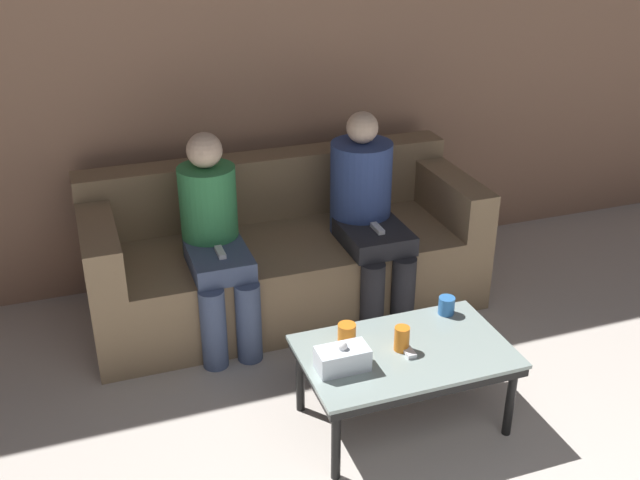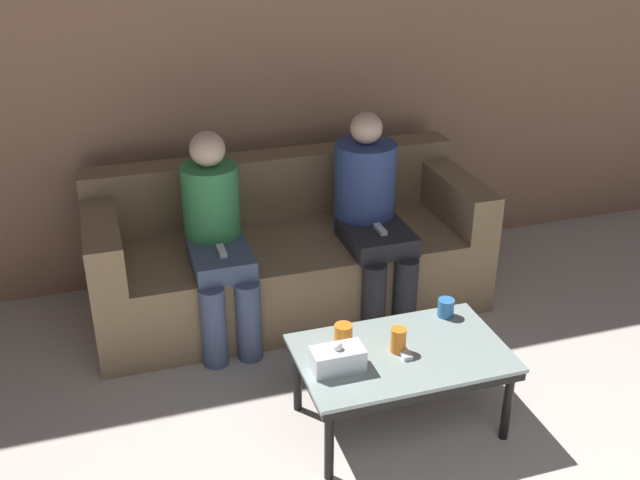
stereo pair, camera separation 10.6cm
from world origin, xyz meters
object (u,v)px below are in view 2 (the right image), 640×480
(game_remote, at_px, (402,349))
(seated_person_left_end, at_px, (216,234))
(cup_near_left, at_px, (343,336))
(tissue_box, at_px, (338,359))
(coffee_table, at_px, (401,359))
(couch, at_px, (287,253))
(seated_person_mid_left, at_px, (370,209))
(cup_far_center, at_px, (398,340))
(cup_near_right, at_px, (446,308))

(game_remote, bearing_deg, seated_person_left_end, 121.59)
(cup_near_left, xyz_separation_m, tissue_box, (-0.08, -0.15, -0.00))
(tissue_box, bearing_deg, coffee_table, 6.89)
(couch, bearing_deg, game_remote, -81.15)
(cup_near_left, bearing_deg, coffee_table, -26.90)
(cup_near_left, relative_size, seated_person_mid_left, 0.10)
(cup_far_center, height_order, seated_person_left_end, seated_person_left_end)
(game_remote, bearing_deg, tissue_box, -173.11)
(cup_near_left, height_order, cup_far_center, cup_far_center)
(coffee_table, xyz_separation_m, cup_near_right, (0.31, 0.21, 0.08))
(couch, xyz_separation_m, cup_far_center, (0.17, -1.20, 0.14))
(cup_near_right, xyz_separation_m, game_remote, (-0.31, -0.21, -0.03))
(coffee_table, distance_m, game_remote, 0.05)
(tissue_box, distance_m, game_remote, 0.31)
(couch, relative_size, cup_far_center, 19.28)
(coffee_table, height_order, seated_person_mid_left, seated_person_mid_left)
(cup_far_center, relative_size, tissue_box, 0.51)
(coffee_table, height_order, game_remote, game_remote)
(cup_near_left, distance_m, game_remote, 0.26)
(cup_far_center, bearing_deg, seated_person_mid_left, 75.89)
(coffee_table, height_order, cup_near_left, cup_near_left)
(cup_far_center, distance_m, game_remote, 0.05)
(seated_person_mid_left, bearing_deg, seated_person_left_end, -179.00)
(coffee_table, relative_size, seated_person_left_end, 0.83)
(tissue_box, distance_m, seated_person_mid_left, 1.20)
(cup_near_left, bearing_deg, seated_person_left_end, 113.60)
(coffee_table, xyz_separation_m, cup_far_center, (-0.02, 0.01, 0.10))
(couch, xyz_separation_m, cup_near_left, (-0.04, -1.10, 0.14))
(cup_near_right, height_order, seated_person_left_end, seated_person_left_end)
(cup_far_center, distance_m, seated_person_left_end, 1.17)
(coffee_table, bearing_deg, couch, 98.85)
(couch, xyz_separation_m, game_remote, (0.19, -1.21, 0.09))
(couch, bearing_deg, seated_person_left_end, -153.66)
(cup_near_right, xyz_separation_m, tissue_box, (-0.62, -0.25, 0.01))
(couch, xyz_separation_m, seated_person_left_end, (-0.43, -0.21, 0.28))
(seated_person_mid_left, bearing_deg, cup_near_left, -117.43)
(cup_near_right, relative_size, seated_person_left_end, 0.08)
(cup_near_left, height_order, tissue_box, tissue_box)
(cup_near_right, distance_m, tissue_box, 0.67)
(couch, bearing_deg, coffee_table, -81.15)
(seated_person_mid_left, bearing_deg, couch, 155.30)
(tissue_box, bearing_deg, seated_person_mid_left, 62.61)
(seated_person_mid_left, bearing_deg, cup_far_center, -104.11)
(cup_near_right, bearing_deg, tissue_box, -158.23)
(couch, relative_size, coffee_table, 2.37)
(seated_person_mid_left, bearing_deg, tissue_box, -117.39)
(couch, distance_m, coffee_table, 1.23)
(couch, relative_size, cup_near_left, 20.11)
(couch, height_order, cup_far_center, couch)
(couch, height_order, coffee_table, couch)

